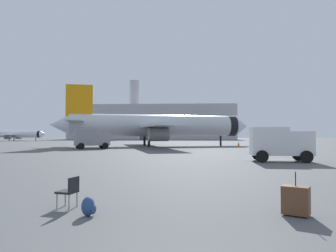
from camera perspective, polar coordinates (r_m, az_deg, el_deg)
The scene contains 10 objects.
airplane_at_gate at distance 54.67m, azimuth -2.16°, elevation 0.07°, with size 35.13×32.05×10.50m.
airplane_taxiing at distance 114.79m, azimuth -26.60°, elevation -1.39°, with size 21.11×18.99×6.22m.
service_truck at distance 45.55m, azimuth -14.02°, elevation -2.12°, with size 5.27×4.21×2.90m.
cargo_van at distance 24.77m, azimuth 20.05°, elevation -2.88°, with size 4.55×2.63×2.60m.
safety_cone_near at distance 58.09m, azimuth -4.45°, elevation -3.31°, with size 0.44×0.44×0.65m.
safety_cone_mid at distance 58.46m, azimuth 12.98°, elevation -3.23°, with size 0.44×0.44×0.73m.
rolling_suitcase at distance 8.55m, azimuth 22.65°, elevation -12.58°, with size 0.75×0.67×1.10m.
traveller_backpack at distance 8.19m, azimuth -14.52°, elevation -14.29°, with size 0.36×0.40×0.48m.
gate_chair at distance 9.14m, azimuth -17.82°, elevation -11.23°, with size 0.58×0.58×0.86m.
terminal_building at distance 142.30m, azimuth -2.81°, elevation 0.68°, with size 73.65×22.57×27.29m.
Camera 1 is at (-0.07, -3.04, 2.03)m, focal length 32.81 mm.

